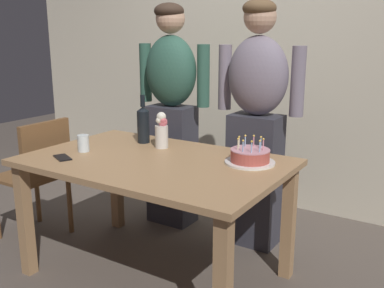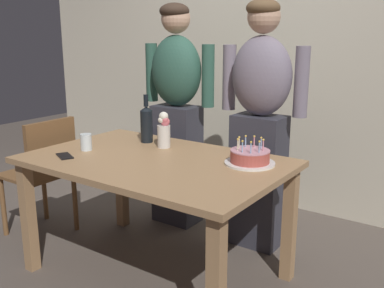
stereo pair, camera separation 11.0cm
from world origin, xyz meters
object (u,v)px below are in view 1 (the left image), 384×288
(wine_bottle, at_px, (143,124))
(water_glass_near, at_px, (83,143))
(cell_phone, at_px, (62,158))
(flower_vase, at_px, (162,131))
(person_man_bearded, at_px, (171,112))
(person_woman_cardigan, at_px, (256,122))
(birthday_cake, at_px, (250,157))
(dining_chair, at_px, (38,170))

(wine_bottle, bearing_deg, water_glass_near, -114.31)
(cell_phone, xyz_separation_m, flower_vase, (0.35, 0.51, 0.11))
(wine_bottle, distance_m, person_man_bearded, 0.44)
(person_man_bearded, distance_m, person_woman_cardigan, 0.69)
(birthday_cake, bearing_deg, flower_vase, 178.13)
(birthday_cake, height_order, wine_bottle, wine_bottle)
(water_glass_near, bearing_deg, birthday_cake, 17.73)
(water_glass_near, distance_m, person_man_bearded, 0.82)
(birthday_cake, xyz_separation_m, person_man_bearded, (-0.89, 0.50, 0.09))
(person_woman_cardigan, bearing_deg, flower_vase, 47.83)
(person_woman_cardigan, bearing_deg, cell_phone, 51.78)
(person_man_bearded, xyz_separation_m, dining_chair, (-0.61, -0.76, -0.36))
(water_glass_near, relative_size, cell_phone, 0.72)
(cell_phone, bearing_deg, person_man_bearded, 110.25)
(dining_chair, bearing_deg, water_glass_near, 84.37)
(person_woman_cardigan, distance_m, dining_chair, 1.55)
(person_woman_cardigan, bearing_deg, wine_bottle, 35.14)
(birthday_cake, distance_m, cell_phone, 1.09)
(person_man_bearded, bearing_deg, cell_phone, 84.98)
(person_man_bearded, bearing_deg, wine_bottle, 99.88)
(flower_vase, bearing_deg, birthday_cake, -1.87)
(person_woman_cardigan, bearing_deg, person_man_bearded, 0.00)
(wine_bottle, relative_size, flower_vase, 1.39)
(flower_vase, xyz_separation_m, person_woman_cardigan, (0.43, 0.48, 0.02))
(wine_bottle, bearing_deg, dining_chair, -154.42)
(flower_vase, height_order, person_woman_cardigan, person_woman_cardigan)
(water_glass_near, bearing_deg, flower_vase, 43.28)
(birthday_cake, height_order, dining_chair, birthday_cake)
(flower_vase, distance_m, dining_chair, 0.97)
(wine_bottle, bearing_deg, person_man_bearded, 99.88)
(cell_phone, height_order, person_man_bearded, person_man_bearded)
(wine_bottle, relative_size, cell_phone, 2.23)
(person_man_bearded, bearing_deg, water_glass_near, 83.31)
(birthday_cake, height_order, cell_phone, birthday_cake)
(flower_vase, relative_size, person_woman_cardigan, 0.14)
(water_glass_near, bearing_deg, wine_bottle, 65.69)
(cell_phone, relative_size, person_woman_cardigan, 0.09)
(birthday_cake, bearing_deg, person_man_bearded, 150.52)
(cell_phone, relative_size, flower_vase, 0.63)
(birthday_cake, bearing_deg, water_glass_near, -162.27)
(dining_chair, bearing_deg, cell_phone, 66.37)
(cell_phone, xyz_separation_m, dining_chair, (-0.52, 0.23, -0.23))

